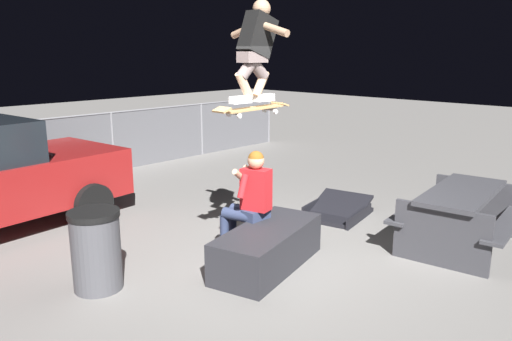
{
  "coord_description": "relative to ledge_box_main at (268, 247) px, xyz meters",
  "views": [
    {
      "loc": [
        -4.17,
        -3.79,
        2.45
      ],
      "look_at": [
        0.01,
        0.19,
        1.07
      ],
      "focal_mm": 35.32,
      "sensor_mm": 36.0,
      "label": 1
    }
  ],
  "objects": [
    {
      "name": "ground_plane",
      "position": [
        0.14,
        0.13,
        -0.24
      ],
      "size": [
        40.0,
        40.0,
        0.0
      ],
      "primitive_type": "plane",
      "color": "slate"
    },
    {
      "name": "ledge_box_main",
      "position": [
        0.0,
        0.0,
        0.0
      ],
      "size": [
        1.69,
        1.02,
        0.47
      ],
      "primitive_type": "cube",
      "rotation": [
        0.0,
        0.0,
        0.24
      ],
      "color": "#28282D",
      "rests_on": "ground"
    },
    {
      "name": "skateboard",
      "position": [
        0.07,
        0.31,
        1.57
      ],
      "size": [
        1.03,
        0.26,
        0.13
      ],
      "color": "#AD8451"
    },
    {
      "name": "picnic_table_back",
      "position": [
        2.16,
        -1.34,
        0.26
      ],
      "size": [
        1.85,
        1.54,
        0.75
      ],
      "color": "#38383D",
      "rests_on": "ground"
    },
    {
      "name": "trash_bin",
      "position": [
        -1.64,
        0.93,
        0.19
      ],
      "size": [
        0.53,
        0.53,
        0.86
      ],
      "color": "#47474C",
      "rests_on": "ground"
    },
    {
      "name": "fence_back",
      "position": [
        0.14,
        5.56,
        0.43
      ],
      "size": [
        12.05,
        0.05,
        1.24
      ],
      "color": "slate",
      "rests_on": "ground"
    },
    {
      "name": "skater_airborne",
      "position": [
        0.13,
        0.31,
        2.26
      ],
      "size": [
        0.62,
        0.89,
        1.12
      ],
      "color": "white"
    },
    {
      "name": "kicker_ramp",
      "position": [
        2.1,
        0.49,
        -0.18
      ],
      "size": [
        1.15,
        1.01,
        0.35
      ],
      "color": "black",
      "rests_on": "ground"
    },
    {
      "name": "person_sitting_on_ledge",
      "position": [
        0.12,
        0.43,
        0.49
      ],
      "size": [
        0.59,
        0.79,
        1.31
      ],
      "color": "#2D3856",
      "rests_on": "ground"
    }
  ]
}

